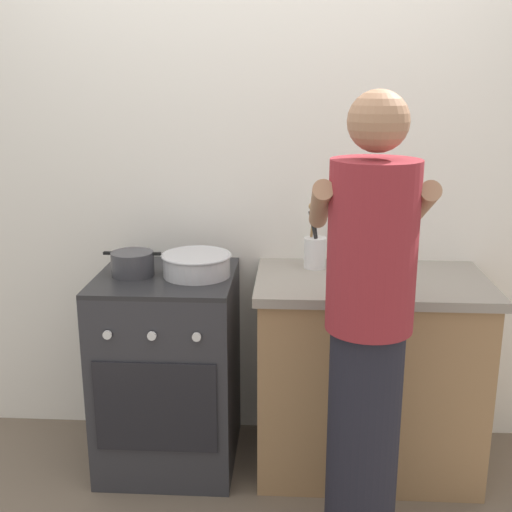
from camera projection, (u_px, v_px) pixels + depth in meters
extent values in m
plane|color=#6B5B4C|center=(243.00, 477.00, 2.90)|extent=(6.00, 6.00, 0.00)
cube|color=silver|center=(292.00, 184.00, 3.04)|extent=(3.20, 0.10, 2.50)
cube|color=#99724C|center=(367.00, 378.00, 2.90)|extent=(0.96, 0.56, 0.86)
cube|color=gray|center=(372.00, 283.00, 2.78)|extent=(1.00, 0.60, 0.04)
cube|color=#2D2D33|center=(169.00, 371.00, 2.95)|extent=(0.60, 0.60, 0.88)
cube|color=#232326|center=(166.00, 277.00, 2.83)|extent=(0.60, 0.60, 0.02)
cube|color=black|center=(155.00, 408.00, 2.66)|extent=(0.51, 0.01, 0.40)
cylinder|color=silver|center=(107.00, 335.00, 2.58)|extent=(0.04, 0.01, 0.04)
cylinder|color=silver|center=(152.00, 336.00, 2.57)|extent=(0.04, 0.01, 0.04)
cylinder|color=silver|center=(197.00, 337.00, 2.56)|extent=(0.04, 0.01, 0.04)
cylinder|color=#38383D|center=(133.00, 264.00, 2.81)|extent=(0.19, 0.19, 0.10)
cube|color=black|center=(108.00, 253.00, 2.80)|extent=(0.04, 0.02, 0.01)
cube|color=black|center=(157.00, 254.00, 2.79)|extent=(0.04, 0.02, 0.01)
cylinder|color=#B7B7BC|center=(197.00, 265.00, 2.80)|extent=(0.29, 0.29, 0.10)
torus|color=#B7B7BC|center=(196.00, 255.00, 2.79)|extent=(0.31, 0.31, 0.01)
cylinder|color=silver|center=(315.00, 253.00, 2.92)|extent=(0.10, 0.10, 0.14)
cylinder|color=black|center=(316.00, 237.00, 2.89)|extent=(0.05, 0.03, 0.25)
sphere|color=black|center=(317.00, 207.00, 2.85)|extent=(0.03, 0.03, 0.03)
cylinder|color=black|center=(315.00, 238.00, 2.88)|extent=(0.07, 0.02, 0.24)
sphere|color=black|center=(316.00, 209.00, 2.85)|extent=(0.03, 0.03, 0.03)
cylinder|color=#9E7547|center=(311.00, 236.00, 2.91)|extent=(0.03, 0.04, 0.25)
sphere|color=#9E7547|center=(312.00, 206.00, 2.88)|extent=(0.03, 0.03, 0.03)
cylinder|color=silver|center=(316.00, 235.00, 2.89)|extent=(0.02, 0.07, 0.28)
sphere|color=silver|center=(317.00, 202.00, 2.85)|extent=(0.03, 0.03, 0.03)
cylinder|color=#B7BABF|center=(315.00, 236.00, 2.90)|extent=(0.01, 0.05, 0.26)
sphere|color=#B7BABF|center=(316.00, 204.00, 2.86)|extent=(0.03, 0.03, 0.03)
cylinder|color=silver|center=(387.00, 272.00, 2.76)|extent=(0.04, 0.04, 0.06)
cylinder|color=red|center=(388.00, 262.00, 2.75)|extent=(0.04, 0.04, 0.02)
cylinder|color=black|center=(363.00, 444.00, 2.34)|extent=(0.26, 0.26, 0.90)
cylinder|color=maroon|center=(372.00, 247.00, 2.15)|extent=(0.30, 0.30, 0.58)
sphere|color=#A07254|center=(378.00, 121.00, 2.04)|extent=(0.20, 0.20, 0.20)
cylinder|color=#A07254|center=(320.00, 206.00, 2.26)|extent=(0.07, 0.41, 0.24)
cylinder|color=#A07254|center=(418.00, 207.00, 2.24)|extent=(0.07, 0.41, 0.24)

